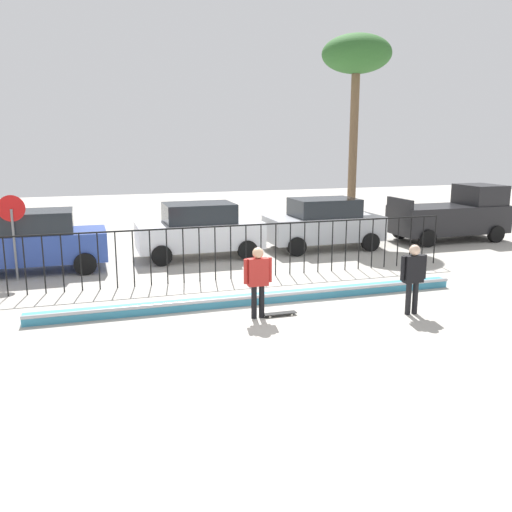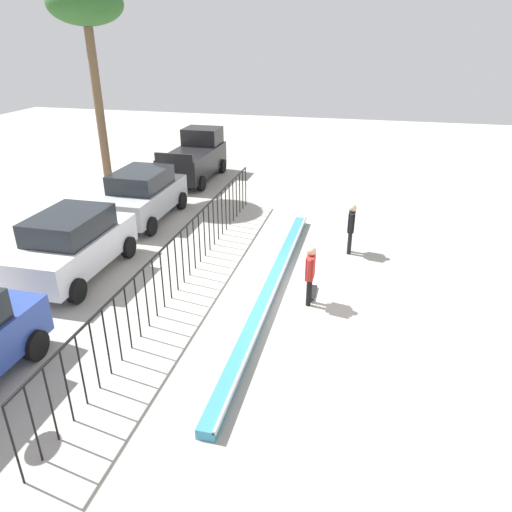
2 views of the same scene
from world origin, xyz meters
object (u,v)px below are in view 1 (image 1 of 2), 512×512
at_px(parked_car_blue, 34,241).
at_px(parked_car_silver, 324,223).
at_px(camera_operator, 413,273).
at_px(parked_car_white, 199,230).
at_px(stop_sign, 13,226).
at_px(pickup_truck, 453,215).
at_px(palm_tree_tall, 356,60).
at_px(skateboarder, 258,276).
at_px(skateboard, 280,313).

xyz_separation_m(parked_car_blue, parked_car_silver, (10.08, 0.59, 0.00)).
xyz_separation_m(camera_operator, parked_car_white, (-3.45, 7.78, -0.03)).
bearing_deg(parked_car_white, stop_sign, -165.07).
distance_m(pickup_truck, palm_tree_tall, 7.56).
height_order(camera_operator, parked_car_blue, parked_car_blue).
xyz_separation_m(skateboarder, palm_tree_tall, (7.50, 9.97, 6.27)).
xyz_separation_m(skateboarder, stop_sign, (-5.67, 5.39, 0.62)).
bearing_deg(stop_sign, palm_tree_tall, 19.18).
relative_size(parked_car_blue, palm_tree_tall, 0.52).
height_order(parked_car_blue, palm_tree_tall, palm_tree_tall).
xyz_separation_m(skateboard, camera_operator, (3.01, -0.80, 0.94)).
distance_m(skateboard, parked_car_white, 7.05).
xyz_separation_m(parked_car_white, parked_car_silver, (4.77, 0.08, 0.00)).
distance_m(skateboard, stop_sign, 8.38).
bearing_deg(skateboarder, parked_car_white, 57.16).
height_order(skateboard, parked_car_blue, parked_car_blue).
bearing_deg(parked_car_blue, skateboard, -47.19).
bearing_deg(palm_tree_tall, camera_operator, -110.14).
bearing_deg(palm_tree_tall, parked_car_white, -157.83).
bearing_deg(parked_car_silver, parked_car_white, 179.90).
bearing_deg(palm_tree_tall, parked_car_blue, -164.52).
bearing_deg(pickup_truck, skateboard, -148.62).
distance_m(skateboarder, palm_tree_tall, 13.96).
xyz_separation_m(parked_car_silver, pickup_truck, (5.77, 0.03, 0.06)).
relative_size(stop_sign, palm_tree_tall, 0.30).
bearing_deg(skateboard, skateboarder, -167.90).
height_order(camera_operator, pickup_truck, pickup_truck).
distance_m(skateboarder, camera_operator, 3.64).
bearing_deg(stop_sign, parked_car_silver, 8.88).
bearing_deg(palm_tree_tall, pickup_truck, -42.92).
xyz_separation_m(skateboarder, parked_car_blue, (-5.22, 6.44, -0.02)).
distance_m(parked_car_silver, palm_tree_tall, 7.43).
distance_m(skateboarder, parked_car_white, 6.95).
relative_size(skateboarder, camera_operator, 0.99).
relative_size(skateboard, pickup_truck, 0.17).
relative_size(parked_car_blue, parked_car_silver, 1.00).
xyz_separation_m(skateboard, pickup_truck, (10.09, 7.08, 0.98)).
xyz_separation_m(parked_car_blue, parked_car_white, (5.31, 0.50, 0.00)).
xyz_separation_m(skateboard, stop_sign, (-6.20, 5.41, 1.56)).
relative_size(parked_car_white, pickup_truck, 0.91).
xyz_separation_m(pickup_truck, palm_tree_tall, (-3.13, 2.91, 6.23)).
bearing_deg(parked_car_silver, skateboard, -122.59).
xyz_separation_m(parked_car_silver, stop_sign, (-10.53, -1.65, 0.64)).
relative_size(camera_operator, parked_car_white, 0.39).
relative_size(skateboard, stop_sign, 0.32).
xyz_separation_m(parked_car_blue, stop_sign, (-0.45, -1.06, 0.64)).
relative_size(skateboard, camera_operator, 0.48).
bearing_deg(pickup_truck, parked_car_blue, 178.54).
height_order(parked_car_silver, pickup_truck, pickup_truck).
relative_size(parked_car_blue, pickup_truck, 0.91).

